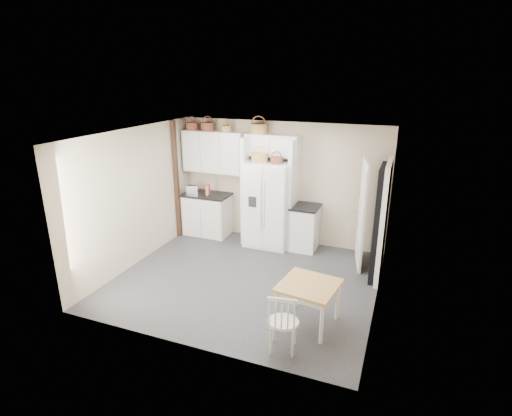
% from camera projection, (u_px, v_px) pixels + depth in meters
% --- Properties ---
extents(floor, '(4.50, 4.50, 0.00)m').
position_uv_depth(floor, '(246.00, 279.00, 7.20)').
color(floor, '#262628').
rests_on(floor, ground).
extents(ceiling, '(4.50, 4.50, 0.00)m').
position_uv_depth(ceiling, '(245.00, 134.00, 6.37)').
color(ceiling, white).
rests_on(ceiling, wall_back).
extents(wall_back, '(4.50, 0.00, 4.50)m').
position_uv_depth(wall_back, '(281.00, 183.00, 8.55)').
color(wall_back, '#C3B092').
rests_on(wall_back, floor).
extents(wall_left, '(0.00, 4.00, 4.00)m').
position_uv_depth(wall_left, '(136.00, 197.00, 7.56)').
color(wall_left, '#C3B092').
rests_on(wall_left, floor).
extents(wall_right, '(0.00, 4.00, 4.00)m').
position_uv_depth(wall_right, '(383.00, 229.00, 6.01)').
color(wall_right, '#C3B092').
rests_on(wall_right, floor).
extents(refrigerator, '(0.94, 0.75, 1.82)m').
position_uv_depth(refrigerator, '(269.00, 204.00, 8.42)').
color(refrigerator, white).
rests_on(refrigerator, floor).
extents(base_cab_left, '(1.00, 0.63, 0.92)m').
position_uv_depth(base_cab_left, '(208.00, 215.00, 9.12)').
color(base_cab_left, silver).
rests_on(base_cab_left, floor).
extents(base_cab_right, '(0.52, 0.62, 0.91)m').
position_uv_depth(base_cab_right, '(305.00, 228.00, 8.34)').
color(base_cab_right, silver).
rests_on(base_cab_right, floor).
extents(dining_table, '(0.90, 0.90, 0.66)m').
position_uv_depth(dining_table, '(308.00, 304.00, 5.81)').
color(dining_table, '#A97D2B').
rests_on(dining_table, floor).
extents(windsor_chair, '(0.47, 0.44, 0.85)m').
position_uv_depth(windsor_chair, '(283.00, 322.00, 5.24)').
color(windsor_chair, silver).
rests_on(windsor_chair, floor).
extents(counter_left, '(1.04, 0.67, 0.04)m').
position_uv_depth(counter_left, '(207.00, 195.00, 8.97)').
color(counter_left, black).
rests_on(counter_left, base_cab_left).
extents(counter_right, '(0.56, 0.66, 0.04)m').
position_uv_depth(counter_right, '(306.00, 207.00, 8.19)').
color(counter_right, black).
rests_on(counter_right, base_cab_right).
extents(toaster, '(0.29, 0.21, 0.18)m').
position_uv_depth(toaster, '(193.00, 189.00, 8.95)').
color(toaster, silver).
rests_on(toaster, counter_left).
extents(cookbook_red, '(0.04, 0.16, 0.23)m').
position_uv_depth(cookbook_red, '(208.00, 190.00, 8.83)').
color(cookbook_red, red).
rests_on(cookbook_red, counter_left).
extents(cookbook_cream, '(0.06, 0.15, 0.23)m').
position_uv_depth(cookbook_cream, '(208.00, 190.00, 8.83)').
color(cookbook_cream, beige).
rests_on(cookbook_cream, counter_left).
extents(basket_upper_a, '(0.28, 0.28, 0.16)m').
position_uv_depth(basket_upper_a, '(192.00, 126.00, 8.73)').
color(basket_upper_a, brown).
rests_on(basket_upper_a, upper_cabinet).
extents(basket_upper_b, '(0.30, 0.30, 0.18)m').
position_uv_depth(basket_upper_b, '(208.00, 127.00, 8.60)').
color(basket_upper_b, brown).
rests_on(basket_upper_b, upper_cabinet).
extents(basket_upper_c, '(0.23, 0.23, 0.13)m').
position_uv_depth(basket_upper_c, '(226.00, 129.00, 8.45)').
color(basket_upper_c, olive).
rests_on(basket_upper_c, upper_cabinet).
extents(basket_bridge_a, '(0.35, 0.35, 0.20)m').
position_uv_depth(basket_bridge_a, '(259.00, 129.00, 8.19)').
color(basket_bridge_a, olive).
rests_on(basket_bridge_a, bridge_cabinet).
extents(basket_fridge_a, '(0.34, 0.34, 0.18)m').
position_uv_depth(basket_fridge_a, '(260.00, 158.00, 8.07)').
color(basket_fridge_a, olive).
rests_on(basket_fridge_a, refrigerator).
extents(basket_fridge_b, '(0.25, 0.25, 0.13)m').
position_uv_depth(basket_fridge_b, '(277.00, 160.00, 7.95)').
color(basket_fridge_b, brown).
rests_on(basket_fridge_b, refrigerator).
extents(upper_cabinet, '(1.40, 0.34, 0.90)m').
position_uv_depth(upper_cabinet, '(214.00, 152.00, 8.72)').
color(upper_cabinet, silver).
rests_on(upper_cabinet, wall_back).
extents(bridge_cabinet, '(1.12, 0.34, 0.45)m').
position_uv_depth(bridge_cabinet, '(272.00, 145.00, 8.19)').
color(bridge_cabinet, silver).
rests_on(bridge_cabinet, wall_back).
extents(fridge_panel_left, '(0.08, 0.60, 2.30)m').
position_uv_depth(fridge_panel_left, '(247.00, 190.00, 8.56)').
color(fridge_panel_left, silver).
rests_on(fridge_panel_left, floor).
extents(fridge_panel_right, '(0.08, 0.60, 2.30)m').
position_uv_depth(fridge_panel_right, '(293.00, 195.00, 8.21)').
color(fridge_panel_right, silver).
rests_on(fridge_panel_right, floor).
extents(trim_post, '(0.09, 0.09, 2.60)m').
position_uv_depth(trim_post, '(176.00, 181.00, 8.73)').
color(trim_post, black).
rests_on(trim_post, floor).
extents(doorway_void, '(0.18, 0.85, 2.05)m').
position_uv_depth(doorway_void, '(380.00, 223.00, 7.01)').
color(doorway_void, black).
rests_on(doorway_void, floor).
extents(door_slab, '(0.21, 0.79, 2.05)m').
position_uv_depth(door_slab, '(362.00, 215.00, 7.43)').
color(door_slab, white).
rests_on(door_slab, floor).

